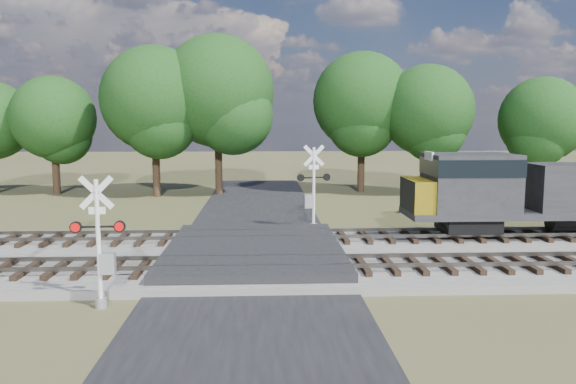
{
  "coord_description": "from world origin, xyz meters",
  "views": [
    {
      "loc": [
        0.39,
        -21.87,
        5.66
      ],
      "look_at": [
        1.44,
        2.0,
        2.58
      ],
      "focal_mm": 35.0,
      "sensor_mm": 36.0,
      "label": 1
    }
  ],
  "objects": [
    {
      "name": "ground",
      "position": [
        0.0,
        0.0,
        0.0
      ],
      "size": [
        160.0,
        160.0,
        0.0
      ],
      "primitive_type": "plane",
      "color": "#434726",
      "rests_on": "ground"
    },
    {
      "name": "ballast_bed",
      "position": [
        10.0,
        0.5,
        0.15
      ],
      "size": [
        140.0,
        10.0,
        0.3
      ],
      "primitive_type": "cube",
      "color": "gray",
      "rests_on": "ground"
    },
    {
      "name": "road",
      "position": [
        0.0,
        0.0,
        0.04
      ],
      "size": [
        7.0,
        60.0,
        0.08
      ],
      "primitive_type": "cube",
      "color": "black",
      "rests_on": "ground"
    },
    {
      "name": "crossing_panel",
      "position": [
        0.0,
        0.5,
        0.32
      ],
      "size": [
        7.0,
        9.0,
        0.62
      ],
      "primitive_type": "cube",
      "color": "#262628",
      "rests_on": "ground"
    },
    {
      "name": "track_near",
      "position": [
        3.12,
        -2.0,
        0.41
      ],
      "size": [
        140.0,
        2.6,
        0.33
      ],
      "color": "black",
      "rests_on": "ballast_bed"
    },
    {
      "name": "track_far",
      "position": [
        3.12,
        3.0,
        0.41
      ],
      "size": [
        140.0,
        2.6,
        0.33
      ],
      "color": "black",
      "rests_on": "ballast_bed"
    },
    {
      "name": "crossing_signal_near",
      "position": [
        -4.47,
        -5.2,
        1.68
      ],
      "size": [
        1.63,
        0.35,
        4.04
      ],
      "rotation": [
        0.0,
        0.0,
        0.05
      ],
      "color": "silver",
      "rests_on": "ground"
    },
    {
      "name": "crossing_signal_far",
      "position": [
        2.88,
        6.68,
        1.83
      ],
      "size": [
        1.76,
        0.46,
        4.41
      ],
      "rotation": [
        0.0,
        0.0,
        3.32
      ],
      "color": "silver",
      "rests_on": "ground"
    },
    {
      "name": "equipment_shed",
      "position": [
        13.07,
        11.47,
        1.37
      ],
      "size": [
        5.13,
        5.13,
        2.71
      ],
      "rotation": [
        0.0,
        0.0,
        -0.36
      ],
      "color": "#4B3520",
      "rests_on": "ground"
    },
    {
      "name": "treeline",
      "position": [
        9.89,
        20.49,
        6.83
      ],
      "size": [
        83.89,
        11.53,
        11.99
      ],
      "color": "black",
      "rests_on": "ground"
    }
  ]
}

